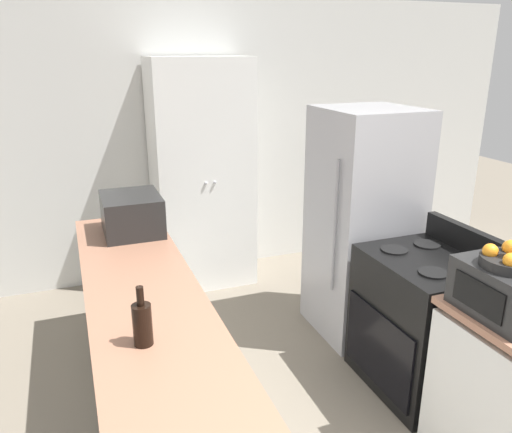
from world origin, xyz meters
The scene contains 9 objects.
wall_back centered at (0.00, 3.59, 1.30)m, with size 7.00×0.06×2.60m.
counter_left centered at (-0.85, 1.43, 0.44)m, with size 0.60×2.65×0.90m.
pantry_cabinet centered at (-0.02, 3.27, 1.04)m, with size 0.87×0.56×2.07m.
stove centered at (0.87, 1.23, 0.46)m, with size 0.66×0.77×1.06m.
refrigerator centered at (0.88, 2.00, 0.87)m, with size 0.69×0.69×1.74m.
microwave centered at (-0.77, 2.36, 1.04)m, with size 0.40×0.46×0.27m.
wine_bottle centered at (-0.92, 0.91, 1.00)m, with size 0.09×0.09×0.28m.
toaster_oven centered at (0.72, 0.55, 1.03)m, with size 0.29×0.43×0.25m.
fruit_bowl centered at (0.73, 0.55, 1.19)m, with size 0.26×0.26×0.14m.
Camera 1 is at (-1.14, -1.03, 2.12)m, focal length 35.00 mm.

